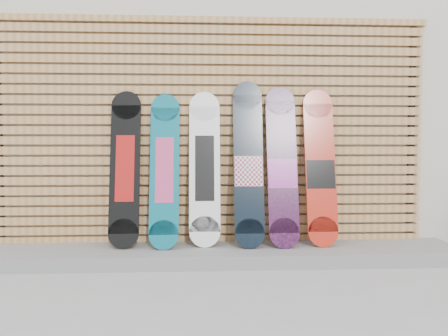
{
  "coord_description": "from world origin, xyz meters",
  "views": [
    {
      "loc": [
        -0.22,
        -3.29,
        1.06
      ],
      "look_at": [
        -0.02,
        0.75,
        0.85
      ],
      "focal_mm": 35.0,
      "sensor_mm": 36.0,
      "label": 1
    }
  ],
  "objects_px": {
    "snowboard_5": "(320,168)",
    "snowboard_4": "(282,167)",
    "snowboard_0": "(125,168)",
    "snowboard_3": "(248,164)",
    "snowboard_2": "(205,168)",
    "snowboard_1": "(165,170)"
  },
  "relations": [
    {
      "from": "snowboard_5",
      "to": "snowboard_4",
      "type": "bearing_deg",
      "value": -177.08
    },
    {
      "from": "snowboard_0",
      "to": "snowboard_3",
      "type": "height_order",
      "value": "snowboard_3"
    },
    {
      "from": "snowboard_0",
      "to": "snowboard_2",
      "type": "relative_size",
      "value": 1.0
    },
    {
      "from": "snowboard_1",
      "to": "snowboard_5",
      "type": "bearing_deg",
      "value": 0.6
    },
    {
      "from": "snowboard_0",
      "to": "snowboard_1",
      "type": "bearing_deg",
      "value": -3.99
    },
    {
      "from": "snowboard_1",
      "to": "snowboard_2",
      "type": "relative_size",
      "value": 0.98
    },
    {
      "from": "snowboard_4",
      "to": "snowboard_5",
      "type": "height_order",
      "value": "snowboard_4"
    },
    {
      "from": "snowboard_0",
      "to": "snowboard_1",
      "type": "distance_m",
      "value": 0.37
    },
    {
      "from": "snowboard_0",
      "to": "snowboard_4",
      "type": "relative_size",
      "value": 0.97
    },
    {
      "from": "snowboard_1",
      "to": "snowboard_4",
      "type": "height_order",
      "value": "snowboard_4"
    },
    {
      "from": "snowboard_3",
      "to": "snowboard_5",
      "type": "bearing_deg",
      "value": 1.3
    },
    {
      "from": "snowboard_4",
      "to": "snowboard_2",
      "type": "bearing_deg",
      "value": 176.51
    },
    {
      "from": "snowboard_2",
      "to": "snowboard_4",
      "type": "xyz_separation_m",
      "value": [
        0.73,
        -0.04,
        0.01
      ]
    },
    {
      "from": "snowboard_1",
      "to": "snowboard_4",
      "type": "relative_size",
      "value": 0.95
    },
    {
      "from": "snowboard_1",
      "to": "snowboard_2",
      "type": "distance_m",
      "value": 0.37
    },
    {
      "from": "snowboard_1",
      "to": "snowboard_3",
      "type": "xyz_separation_m",
      "value": [
        0.78,
        -0.0,
        0.05
      ]
    },
    {
      "from": "snowboard_2",
      "to": "snowboard_4",
      "type": "bearing_deg",
      "value": -3.49
    },
    {
      "from": "snowboard_0",
      "to": "snowboard_3",
      "type": "xyz_separation_m",
      "value": [
        1.15,
        -0.03,
        0.04
      ]
    },
    {
      "from": "snowboard_2",
      "to": "snowboard_5",
      "type": "xyz_separation_m",
      "value": [
        1.1,
        -0.03,
        0.0
      ]
    },
    {
      "from": "snowboard_2",
      "to": "snowboard_5",
      "type": "distance_m",
      "value": 1.1
    },
    {
      "from": "snowboard_0",
      "to": "snowboard_4",
      "type": "bearing_deg",
      "value": -1.14
    },
    {
      "from": "snowboard_2",
      "to": "snowboard_3",
      "type": "distance_m",
      "value": 0.41
    }
  ]
}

